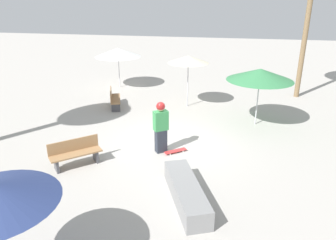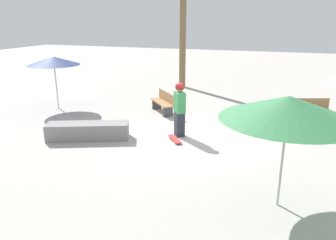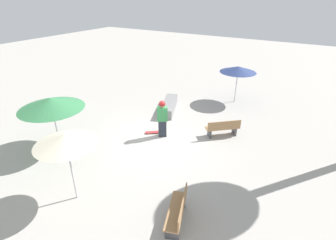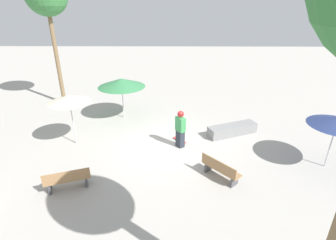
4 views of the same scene
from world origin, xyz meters
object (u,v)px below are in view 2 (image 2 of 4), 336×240
(skater_main, at_px, (180,107))
(skateboard, at_px, (175,139))
(bench_near, at_px, (309,110))
(shade_umbrella_green, at_px, (288,108))
(bench_far, at_px, (163,102))
(shade_umbrella_navy, at_px, (54,61))
(concrete_ledge, at_px, (88,131))

(skater_main, xyz_separation_m, skateboard, (-0.51, -0.01, -0.91))
(bench_near, distance_m, shade_umbrella_green, 6.76)
(bench_far, distance_m, shade_umbrella_navy, 4.86)
(concrete_ledge, distance_m, shade_umbrella_navy, 4.64)
(shade_umbrella_navy, bearing_deg, concrete_ledge, -130.81)
(skateboard, height_order, shade_umbrella_navy, shade_umbrella_navy)
(skateboard, xyz_separation_m, bench_near, (3.64, -4.12, 0.37))
(bench_far, bearing_deg, concrete_ledge, 119.62)
(skater_main, bearing_deg, shade_umbrella_navy, -139.68)
(bench_near, xyz_separation_m, shade_umbrella_green, (-6.48, 0.94, 1.68))
(concrete_ledge, bearing_deg, bench_far, -18.79)
(skateboard, bearing_deg, bench_near, 93.62)
(skateboard, distance_m, bench_far, 3.31)
(skateboard, distance_m, bench_near, 5.51)
(bench_near, height_order, bench_far, same)
(concrete_ledge, relative_size, bench_far, 1.78)
(bench_far, bearing_deg, shade_umbrella_navy, 59.54)
(bench_near, xyz_separation_m, bench_far, (-0.69, 5.57, 0.00))
(skateboard, height_order, bench_far, bench_far)
(shade_umbrella_green, bearing_deg, skateboard, 48.26)
(skater_main, distance_m, skateboard, 1.04)
(bench_near, bearing_deg, skateboard, 21.99)
(bench_far, bearing_deg, shade_umbrella_green, 177.09)
(bench_near, relative_size, shade_umbrella_green, 0.63)
(skater_main, relative_size, shade_umbrella_navy, 0.81)
(skater_main, xyz_separation_m, bench_near, (3.13, -4.13, -0.54))
(shade_umbrella_navy, bearing_deg, skater_main, -104.69)
(skateboard, xyz_separation_m, shade_umbrella_navy, (2.06, 5.95, 1.98))
(skateboard, distance_m, concrete_ledge, 2.81)
(skateboard, bearing_deg, bench_far, 168.38)
(bench_near, bearing_deg, skater_main, 17.73)
(bench_far, bearing_deg, bench_near, -124.55)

